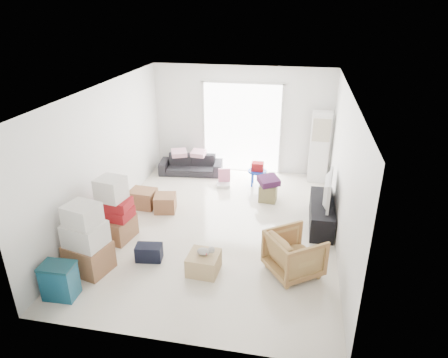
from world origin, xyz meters
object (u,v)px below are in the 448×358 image
at_px(ottoman, 268,193).
at_px(wood_crate, 204,263).
at_px(ac_tower, 319,147).
at_px(armchair, 295,252).
at_px(storage_bins, 60,281).
at_px(television, 323,200).
at_px(sofa, 191,162).
at_px(kids_table, 257,169).
at_px(tv_console, 321,214).

relative_size(ottoman, wood_crate, 0.76).
height_order(ac_tower, armchair, ac_tower).
bearing_deg(storage_bins, television, 36.92).
xyz_separation_m(television, sofa, (-3.24, 2.03, -0.25)).
height_order(ac_tower, wood_crate, ac_tower).
xyz_separation_m(ac_tower, armchair, (-0.44, -3.85, -0.48)).
bearing_deg(wood_crate, ac_tower, 65.35).
distance_m(sofa, kids_table, 1.81).
relative_size(sofa, kids_table, 2.71).
bearing_deg(armchair, television, -51.63).
height_order(ac_tower, television, ac_tower).
bearing_deg(kids_table, television, -47.82).
distance_m(ac_tower, ottoman, 1.84).
bearing_deg(armchair, ottoman, -21.01).
bearing_deg(kids_table, armchair, -73.31).
height_order(sofa, storage_bins, sofa).
relative_size(tv_console, wood_crate, 2.98).
height_order(tv_console, wood_crate, tv_console).
relative_size(sofa, armchair, 2.00).
bearing_deg(tv_console, sofa, 147.91).
relative_size(ac_tower, wood_crate, 3.52).
distance_m(sofa, storage_bins, 5.00).
relative_size(television, ottoman, 2.66).
bearing_deg(kids_table, wood_crate, -97.41).
height_order(armchair, ottoman, armchair).
xyz_separation_m(sofa, armchair, (2.75, -3.70, 0.09)).
height_order(tv_console, ottoman, tv_console).
distance_m(armchair, storage_bins, 3.64).
relative_size(ac_tower, sofa, 1.09).
relative_size(storage_bins, wood_crate, 1.15).
distance_m(tv_console, ottoman, 1.43).
relative_size(ac_tower, ottoman, 4.66).
height_order(tv_console, kids_table, kids_table).
bearing_deg(sofa, storage_bins, -103.88).
distance_m(sofa, ottoman, 2.40).
bearing_deg(wood_crate, television, 44.90).
distance_m(television, kids_table, 2.20).
relative_size(storage_bins, ottoman, 1.52).
bearing_deg(ottoman, wood_crate, -105.91).
distance_m(television, wood_crate, 2.76).
bearing_deg(ac_tower, sofa, -177.30).
bearing_deg(sofa, kids_table, -19.17).
height_order(storage_bins, kids_table, kids_table).
distance_m(ac_tower, armchair, 3.90).
distance_m(television, storage_bins, 4.89).
xyz_separation_m(sofa, kids_table, (1.76, -0.40, 0.10)).
bearing_deg(wood_crate, sofa, 108.21).
distance_m(ac_tower, kids_table, 1.59).
distance_m(storage_bins, kids_table, 5.16).
xyz_separation_m(ac_tower, television, (0.05, -2.18, -0.32)).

